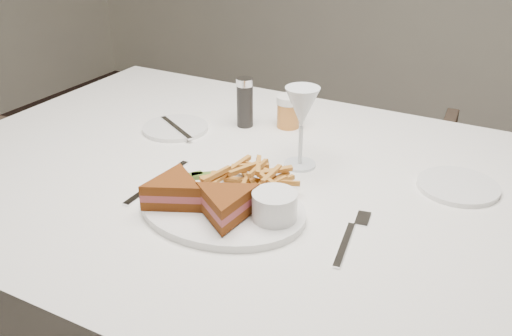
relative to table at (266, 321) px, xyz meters
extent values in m
cube|color=white|center=(0.00, 0.00, 0.00)|extent=(1.52, 1.03, 0.75)
imported|color=#47372B|center=(-0.09, 0.80, -0.06)|extent=(0.68, 0.64, 0.64)
ellipsoid|color=white|center=(-0.02, -0.15, 0.38)|extent=(0.32, 0.25, 0.01)
cube|color=silver|center=(-0.19, -0.12, 0.38)|extent=(0.02, 0.21, 0.00)
cylinder|color=white|center=(-0.32, 0.12, 0.38)|extent=(0.16, 0.16, 0.01)
cylinder|color=white|center=(0.35, 0.15, 0.38)|extent=(0.16, 0.16, 0.01)
cylinder|color=black|center=(-0.19, 0.23, 0.44)|extent=(0.04, 0.04, 0.12)
cylinder|color=#C0732E|center=(-0.09, 0.27, 0.42)|extent=(0.06, 0.06, 0.08)
cube|color=#4A6B25|center=(-0.10, -0.08, 0.40)|extent=(0.05, 0.05, 0.01)
cube|color=#4A6B25|center=(-0.13, -0.10, 0.40)|extent=(0.04, 0.05, 0.01)
cylinder|color=white|center=(0.09, -0.14, 0.42)|extent=(0.08, 0.08, 0.05)
camera|label=1|loc=(0.48, -0.91, 0.93)|focal=40.00mm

